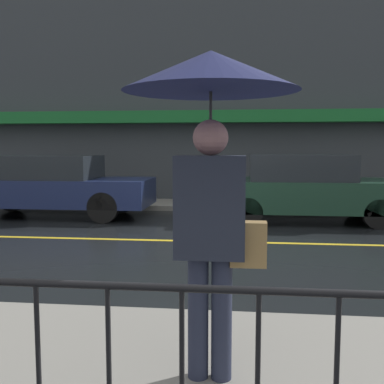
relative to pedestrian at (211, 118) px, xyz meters
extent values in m
plane|color=black|center=(-0.89, 5.08, -1.90)|extent=(80.00, 80.00, 0.00)
cube|color=gray|center=(-0.89, -0.02, -1.84)|extent=(28.00, 2.59, 0.13)
cube|color=gray|center=(-0.89, 9.73, -1.84)|extent=(28.00, 1.70, 0.13)
cube|color=gold|center=(-0.89, 5.08, -1.90)|extent=(25.20, 0.12, 0.01)
cube|color=#383D42|center=(-0.89, 10.73, 1.44)|extent=(28.00, 0.30, 6.68)
cube|color=#196B2D|center=(-0.89, 10.31, 0.70)|extent=(16.80, 0.55, 0.35)
cylinder|color=black|center=(-0.89, -1.07, -0.80)|extent=(12.00, 0.04, 0.04)
cylinder|color=#23283D|center=(-0.08, 0.00, -1.34)|extent=(0.14, 0.14, 0.85)
cylinder|color=#23283D|center=(0.08, 0.00, -1.34)|extent=(0.14, 0.14, 0.85)
cube|color=#232838|center=(0.00, 0.00, -0.58)|extent=(0.46, 0.28, 0.68)
sphere|color=#9F7071|center=(0.00, 0.00, -0.12)|extent=(0.23, 0.23, 0.23)
cylinder|color=#262628|center=(0.00, 0.00, -0.20)|extent=(0.02, 0.02, 0.75)
cone|color=#191E4C|center=(0.00, 0.00, 0.30)|extent=(1.15, 1.15, 0.26)
cube|color=#9E7A47|center=(0.25, 0.00, -0.83)|extent=(0.24, 0.12, 0.30)
cube|color=#19234C|center=(-4.39, 7.59, -1.28)|extent=(4.78, 1.75, 0.65)
cube|color=#1E2328|center=(-4.58, 7.59, -0.67)|extent=(2.49, 1.61, 0.56)
cylinder|color=black|center=(-2.91, 8.36, -1.55)|extent=(0.71, 0.22, 0.71)
cylinder|color=black|center=(-2.91, 6.83, -1.55)|extent=(0.71, 0.22, 0.71)
cylinder|color=black|center=(-5.87, 8.36, -1.55)|extent=(0.71, 0.22, 0.71)
cube|color=#193828|center=(1.71, 7.59, -1.28)|extent=(4.38, 1.90, 0.70)
cube|color=#1E2328|center=(1.53, 7.59, -0.65)|extent=(2.28, 1.75, 0.58)
cylinder|color=black|center=(3.07, 8.43, -1.59)|extent=(0.63, 0.22, 0.63)
cylinder|color=black|center=(3.07, 6.75, -1.59)|extent=(0.63, 0.22, 0.63)
cylinder|color=black|center=(0.35, 8.43, -1.59)|extent=(0.63, 0.22, 0.63)
cylinder|color=black|center=(0.35, 6.75, -1.59)|extent=(0.63, 0.22, 0.63)
camera|label=1|loc=(0.20, -2.95, -0.19)|focal=42.00mm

